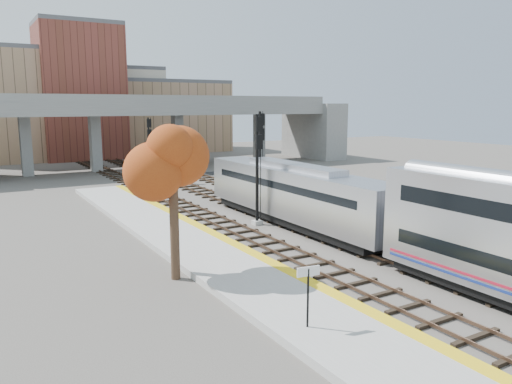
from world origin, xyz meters
TOP-DOWN VIEW (x-y plane):
  - ground at (0.00, 0.00)m, footprint 160.00×160.00m
  - platform at (-7.25, 0.00)m, footprint 4.50×60.00m
  - yellow_strip at (-5.35, 0.00)m, footprint 0.70×60.00m
  - tracks at (0.93, 12.50)m, footprint 10.70×95.00m
  - overpass at (4.92, 45.00)m, footprint 54.00×12.00m
  - buildings_far at (1.26, 66.57)m, footprint 43.00×21.00m
  - parking_lot at (14.00, 28.00)m, footprint 14.00×18.00m
  - locomotive at (1.00, 8.63)m, footprint 3.02×19.05m
  - signal_mast_near at (-1.10, 10.00)m, footprint 0.60×0.64m
  - signal_mast_mid at (3.00, 16.45)m, footprint 0.60×0.64m
  - signal_mast_far at (-1.10, 32.81)m, footprint 0.60×0.64m
  - station_sign at (-8.26, -5.58)m, footprint 0.90×0.18m
  - tree at (-10.13, 2.55)m, footprint 3.60×3.60m
  - car_a at (11.02, 21.97)m, footprint 2.79×3.95m
  - car_b at (15.50, 28.76)m, footprint 1.28×3.61m
  - car_c at (16.95, 30.52)m, footprint 2.35×4.40m

SIDE VIEW (x-z plane):
  - ground at x=0.00m, z-range 0.00..0.00m
  - parking_lot at x=14.00m, z-range 0.00..0.04m
  - tracks at x=0.93m, z-range -0.05..0.20m
  - platform at x=-7.25m, z-range 0.00..0.35m
  - yellow_strip at x=-5.35m, z-range 0.35..0.36m
  - car_b at x=15.50m, z-range 0.04..1.23m
  - car_c at x=16.95m, z-range 0.04..1.25m
  - car_a at x=11.02m, z-range 0.04..1.29m
  - station_sign at x=-8.26m, z-range 0.84..3.12m
  - locomotive at x=1.00m, z-range 0.23..4.33m
  - signal_mast_far at x=-1.10m, z-range -0.04..6.93m
  - signal_mast_near at x=-1.10m, z-range 0.08..7.76m
  - signal_mast_mid at x=3.00m, z-range 0.10..7.87m
  - tree at x=-10.13m, z-range 1.88..9.68m
  - overpass at x=4.92m, z-range 1.06..10.56m
  - buildings_far at x=1.26m, z-range -2.42..18.18m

